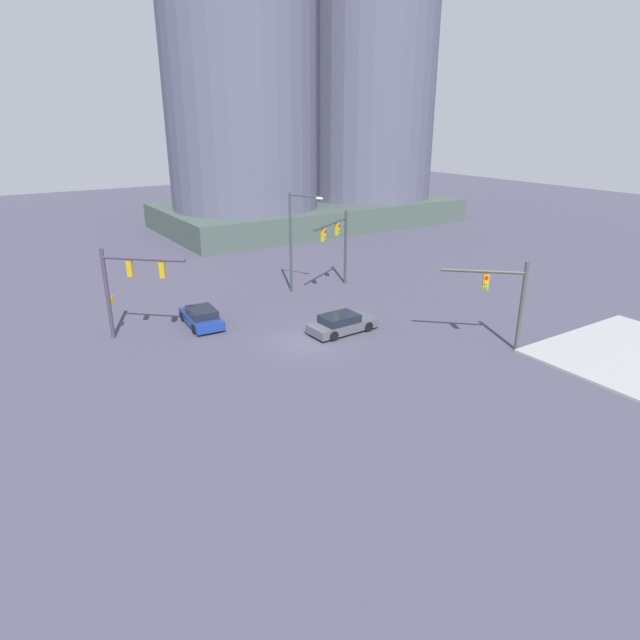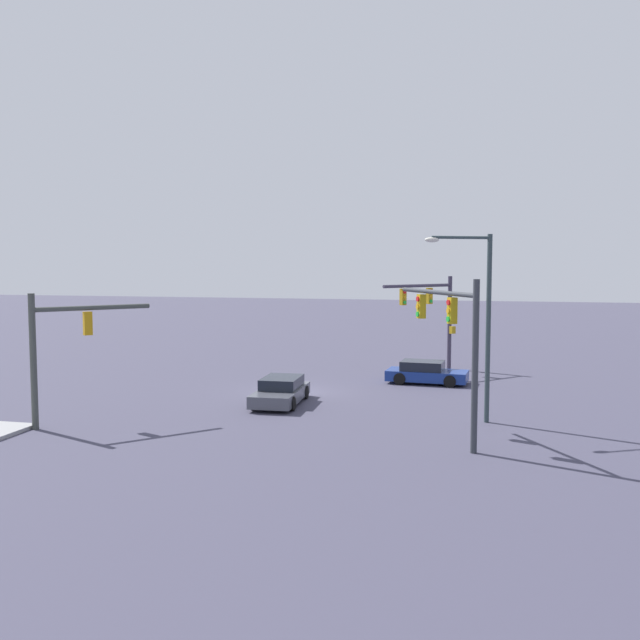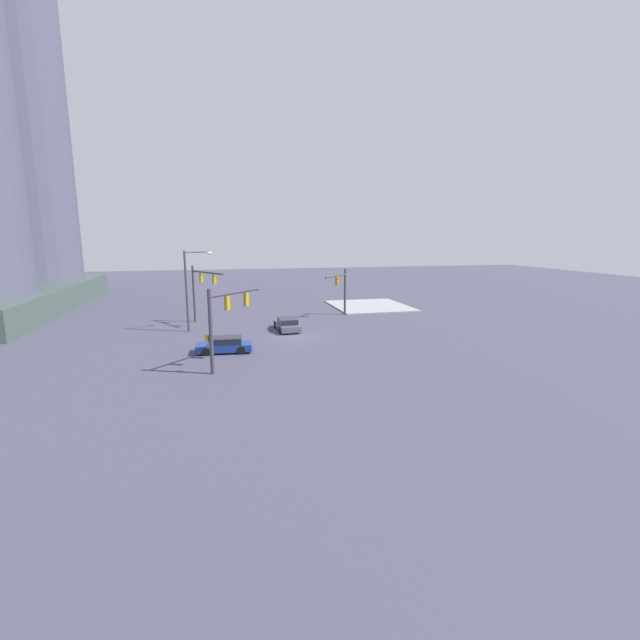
% 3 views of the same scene
% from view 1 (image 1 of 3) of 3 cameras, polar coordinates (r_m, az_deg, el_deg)
% --- Properties ---
extents(ground_plane, '(171.35, 171.35, 0.00)m').
position_cam_1_polar(ground_plane, '(33.49, -1.44, -2.27)').
color(ground_plane, '#434154').
extents(traffic_signal_near_corner, '(4.01, 3.95, 5.66)m').
position_cam_1_polar(traffic_signal_near_corner, '(34.69, -19.66, 3.92)').
color(traffic_signal_near_corner, '#3B3548').
rests_on(traffic_signal_near_corner, ground).
extents(traffic_signal_opposite_side, '(5.08, 3.19, 5.97)m').
position_cam_1_polar(traffic_signal_opposite_side, '(43.04, 1.89, 8.57)').
color(traffic_signal_opposite_side, '#35393E').
rests_on(traffic_signal_opposite_side, ground).
extents(traffic_signal_cross_street, '(3.66, 3.37, 5.33)m').
position_cam_1_polar(traffic_signal_cross_street, '(33.06, 18.79, 2.64)').
color(traffic_signal_cross_street, '#3E433E').
rests_on(traffic_signal_cross_street, ground).
extents(streetlamp_curved_arm, '(1.56, 2.65, 7.65)m').
position_cam_1_polar(streetlamp_curved_arm, '(41.91, -2.67, 8.82)').
color(streetlamp_curved_arm, '#314043').
rests_on(streetlamp_curved_arm, ground).
extents(sedan_car_approaching, '(4.54, 2.12, 1.21)m').
position_cam_1_polar(sedan_car_approaching, '(34.79, 2.28, -0.38)').
color(sedan_car_approaching, '#4B4D56').
rests_on(sedan_car_approaching, ground).
extents(sedan_car_waiting_far, '(2.17, 4.39, 1.21)m').
position_cam_1_polar(sedan_car_waiting_far, '(36.77, -12.26, 0.32)').
color(sedan_car_waiting_far, navy).
rests_on(sedan_car_waiting_far, ground).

